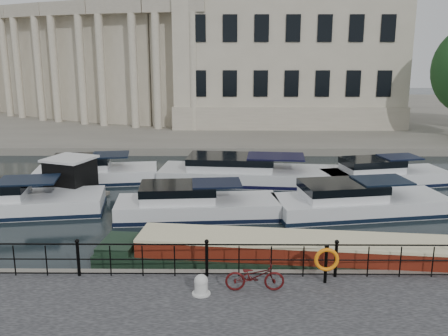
{
  "coord_description": "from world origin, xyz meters",
  "views": [
    {
      "loc": [
        0.65,
        -16.6,
        7.5
      ],
      "look_at": [
        0.5,
        2.0,
        3.0
      ],
      "focal_mm": 40.0,
      "sensor_mm": 36.0,
      "label": 1
    }
  ],
  "objects_px": {
    "narrowboat": "(312,261)",
    "bicycle": "(255,276)",
    "harbour_hut": "(71,180)",
    "mooring_bollard": "(201,285)",
    "life_ring_post": "(326,260)"
  },
  "relations": [
    {
      "from": "mooring_bollard",
      "to": "narrowboat",
      "type": "height_order",
      "value": "narrowboat"
    },
    {
      "from": "narrowboat",
      "to": "bicycle",
      "type": "bearing_deg",
      "value": -124.28
    },
    {
      "from": "life_ring_post",
      "to": "narrowboat",
      "type": "bearing_deg",
      "value": 91.31
    },
    {
      "from": "bicycle",
      "to": "mooring_bollard",
      "type": "xyz_separation_m",
      "value": [
        -1.56,
        -0.25,
        -0.17
      ]
    },
    {
      "from": "narrowboat",
      "to": "harbour_hut",
      "type": "bearing_deg",
      "value": 148.13
    },
    {
      "from": "mooring_bollard",
      "to": "narrowboat",
      "type": "relative_size",
      "value": 0.04
    },
    {
      "from": "life_ring_post",
      "to": "narrowboat",
      "type": "distance_m",
      "value": 2.25
    },
    {
      "from": "bicycle",
      "to": "life_ring_post",
      "type": "relative_size",
      "value": 1.42
    },
    {
      "from": "mooring_bollard",
      "to": "narrowboat",
      "type": "xyz_separation_m",
      "value": [
        3.68,
        2.73,
        -0.47
      ]
    },
    {
      "from": "mooring_bollard",
      "to": "harbour_hut",
      "type": "distance_m",
      "value": 13.41
    },
    {
      "from": "mooring_bollard",
      "to": "harbour_hut",
      "type": "height_order",
      "value": "harbour_hut"
    },
    {
      "from": "bicycle",
      "to": "harbour_hut",
      "type": "xyz_separation_m",
      "value": [
        -8.79,
        11.04,
        -0.05
      ]
    },
    {
      "from": "narrowboat",
      "to": "mooring_bollard",
      "type": "bearing_deg",
      "value": -137.16
    },
    {
      "from": "bicycle",
      "to": "harbour_hut",
      "type": "bearing_deg",
      "value": 37.59
    },
    {
      "from": "life_ring_post",
      "to": "bicycle",
      "type": "bearing_deg",
      "value": -168.42
    }
  ]
}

